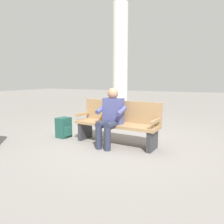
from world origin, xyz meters
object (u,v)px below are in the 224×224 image
at_px(person_seated, 111,116).
at_px(backpack, 64,128).
at_px(support_pillar, 120,60).
at_px(bench_near, 118,122).

relative_size(person_seated, backpack, 2.54).
height_order(person_seated, support_pillar, support_pillar).
xyz_separation_m(bench_near, person_seated, (0.05, 0.23, 0.17)).
distance_m(bench_near, person_seated, 0.29).
bearing_deg(bench_near, support_pillar, -62.23).
xyz_separation_m(bench_near, support_pillar, (1.60, -3.69, 1.61)).
bearing_deg(backpack, bench_near, -174.77).
distance_m(bench_near, backpack, 1.35).
bearing_deg(person_seated, bench_near, -97.74).
height_order(person_seated, backpack, person_seated).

